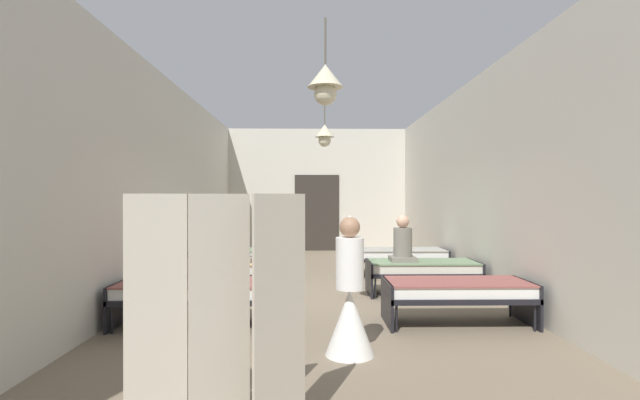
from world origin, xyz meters
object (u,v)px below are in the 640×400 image
object	(u,v)px
bed_left_row_0	(190,292)
bed_right_row_2	(401,255)
nurse_near_aisle	(350,305)
patient_seated_secondary	(403,244)
bed_left_row_1	(219,269)
bed_left_row_2	(237,256)
bed_right_row_1	(422,269)
privacy_screen	(218,318)
patient_seated_primary	(239,245)
bed_right_row_0	(457,291)

from	to	relation	value
bed_left_row_0	bed_right_row_2	bearing A→B (deg)	47.23
nurse_near_aisle	patient_seated_secondary	distance (m)	3.29
bed_left_row_1	bed_left_row_2	distance (m)	1.90
bed_right_row_1	nurse_near_aisle	xyz separation A→B (m)	(-1.52, -3.08, 0.09)
patient_seated_secondary	privacy_screen	size ratio (longest dim) A/B	0.47
bed_left_row_1	patient_seated_primary	bearing A→B (deg)	-7.25
bed_left_row_0	bed_left_row_2	bearing A→B (deg)	90.00
bed_right_row_0	patient_seated_secondary	xyz separation A→B (m)	(-0.35, 1.87, 0.43)
patient_seated_primary	privacy_screen	distance (m)	4.80
bed_right_row_1	bed_left_row_0	bearing A→B (deg)	-151.61
bed_right_row_1	bed_left_row_2	xyz separation A→B (m)	(-3.52, 1.90, 0.00)
bed_right_row_0	privacy_screen	world-z (taller)	privacy_screen
bed_left_row_0	patient_seated_primary	xyz separation A→B (m)	(0.35, 1.86, 0.43)
bed_left_row_2	patient_seated_primary	distance (m)	2.02
bed_right_row_1	patient_seated_secondary	world-z (taller)	patient_seated_secondary
bed_left_row_2	bed_right_row_2	world-z (taller)	same
bed_left_row_1	bed_right_row_0	bearing A→B (deg)	-28.39
bed_right_row_0	bed_right_row_2	world-z (taller)	same
bed_right_row_2	privacy_screen	distance (m)	7.19
bed_right_row_0	bed_left_row_2	world-z (taller)	same
bed_left_row_2	nurse_near_aisle	distance (m)	5.37
bed_right_row_0	patient_seated_primary	world-z (taller)	patient_seated_primary
bed_left_row_2	privacy_screen	bearing A→B (deg)	-81.93
bed_left_row_0	nurse_near_aisle	xyz separation A→B (m)	(1.99, -1.18, 0.09)
bed_left_row_1	patient_seated_primary	distance (m)	0.56
bed_left_row_1	bed_left_row_2	world-z (taller)	same
patient_seated_primary	patient_seated_secondary	xyz separation A→B (m)	(2.82, 0.01, 0.00)
nurse_near_aisle	privacy_screen	xyz separation A→B (m)	(-1.04, -1.72, 0.32)
bed_right_row_1	patient_seated_primary	bearing A→B (deg)	-179.19
bed_left_row_1	bed_right_row_2	xyz separation A→B (m)	(3.52, 1.90, 0.00)
bed_left_row_0	bed_right_row_0	distance (m)	3.52
bed_right_row_2	bed_left_row_1	bearing A→B (deg)	-151.61
bed_right_row_1	privacy_screen	world-z (taller)	privacy_screen
bed_left_row_2	bed_right_row_2	distance (m)	3.52
bed_left_row_1	nurse_near_aisle	xyz separation A→B (m)	(1.99, -3.08, 0.09)
bed_right_row_0	bed_left_row_2	size ratio (longest dim) A/B	1.00
bed_left_row_0	privacy_screen	bearing A→B (deg)	-71.87
bed_left_row_2	bed_right_row_2	size ratio (longest dim) A/B	1.00
privacy_screen	bed_right_row_0	bearing A→B (deg)	26.75
patient_seated_secondary	bed_left_row_2	bearing A→B (deg)	148.60
bed_right_row_0	bed_left_row_1	size ratio (longest dim) A/B	1.00
patient_seated_secondary	bed_right_row_2	bearing A→B (deg)	79.73
bed_right_row_0	bed_right_row_1	world-z (taller)	same
bed_right_row_2	bed_left_row_2	bearing A→B (deg)	180.00
bed_right_row_2	nurse_near_aisle	size ratio (longest dim) A/B	1.28
patient_seated_secondary	bed_right_row_0	bearing A→B (deg)	-79.39
bed_right_row_1	nurse_near_aisle	size ratio (longest dim) A/B	1.28
bed_left_row_1	nurse_near_aisle	world-z (taller)	nurse_near_aisle
bed_left_row_1	bed_right_row_1	size ratio (longest dim) A/B	1.00
bed_right_row_0	nurse_near_aisle	distance (m)	1.93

